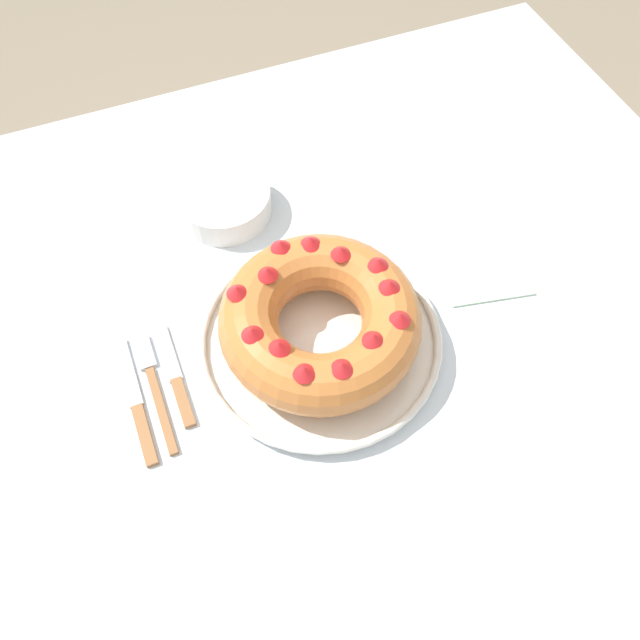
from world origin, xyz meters
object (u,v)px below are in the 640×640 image
(serving_dish, at_px, (320,339))
(bundt_cake, at_px, (320,320))
(cake_knife, at_px, (177,382))
(side_bowl, at_px, (224,201))
(fork, at_px, (154,384))
(napkin, at_px, (485,276))
(serving_knife, at_px, (138,408))

(serving_dish, height_order, bundt_cake, bundt_cake)
(cake_knife, height_order, side_bowl, side_bowl)
(fork, xyz_separation_m, side_bowl, (0.19, 0.27, 0.02))
(bundt_cake, xyz_separation_m, cake_knife, (-0.21, 0.02, -0.06))
(bundt_cake, bearing_deg, fork, 173.86)
(serving_dish, bearing_deg, napkin, 2.81)
(bundt_cake, relative_size, fork, 1.49)
(serving_knife, height_order, cake_knife, same)
(serving_dish, xyz_separation_m, cake_knife, (-0.21, 0.02, -0.01))
(serving_knife, height_order, napkin, serving_knife)
(serving_dish, height_order, serving_knife, serving_dish)
(cake_knife, bearing_deg, bundt_cake, -2.40)
(napkin, bearing_deg, cake_knife, 179.78)
(fork, bearing_deg, bundt_cake, -3.90)
(serving_knife, bearing_deg, fork, 41.10)
(fork, bearing_deg, serving_knife, -134.06)
(serving_dish, xyz_separation_m, napkin, (0.29, 0.01, -0.01))
(bundt_cake, height_order, napkin, bundt_cake)
(serving_dish, bearing_deg, cake_knife, 175.70)
(fork, distance_m, cake_knife, 0.03)
(fork, relative_size, serving_knife, 0.94)
(bundt_cake, bearing_deg, side_bowl, 99.79)
(bundt_cake, relative_size, cake_knife, 1.65)
(bundt_cake, distance_m, serving_knife, 0.28)
(fork, relative_size, cake_knife, 1.11)
(serving_dish, distance_m, napkin, 0.29)
(side_bowl, xyz_separation_m, napkin, (0.34, -0.28, -0.02))
(cake_knife, bearing_deg, napkin, 1.66)
(serving_dish, bearing_deg, serving_knife, -179.48)
(napkin, bearing_deg, side_bowl, 139.88)
(serving_dish, xyz_separation_m, fork, (-0.24, 0.03, -0.01))
(serving_knife, relative_size, cake_knife, 1.18)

